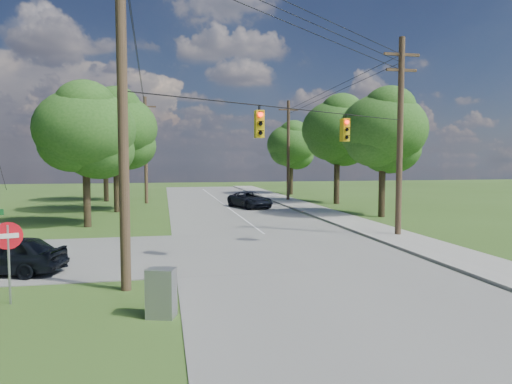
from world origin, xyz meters
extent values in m
plane|color=#36571D|center=(0.00, 0.00, 0.00)|extent=(140.00, 140.00, 0.00)
cube|color=gray|center=(2.00, 5.00, 0.01)|extent=(10.00, 100.00, 0.03)
cube|color=#A4A29A|center=(8.70, 5.00, 0.06)|extent=(2.60, 100.00, 0.12)
cylinder|color=brown|center=(-4.60, 0.40, 6.00)|extent=(0.32, 0.32, 12.00)
cylinder|color=brown|center=(8.90, 8.00, 5.25)|extent=(0.32, 0.32, 10.50)
cube|color=brown|center=(8.90, 8.00, 9.60)|extent=(2.00, 0.12, 0.14)
cube|color=brown|center=(8.90, 8.00, 8.80)|extent=(1.70, 0.12, 0.14)
cylinder|color=brown|center=(8.90, 30.00, 5.00)|extent=(0.32, 0.32, 10.00)
cube|color=brown|center=(8.90, 30.00, 9.10)|extent=(2.00, 0.12, 0.14)
cylinder|color=brown|center=(-5.00, 30.00, 5.00)|extent=(0.32, 0.32, 10.00)
cube|color=brown|center=(-5.00, 30.00, 9.10)|extent=(2.00, 0.12, 0.14)
cylinder|color=black|center=(2.15, 4.20, 10.35)|extent=(13.52, 7.63, 1.53)
cylinder|color=black|center=(2.15, 4.20, 9.95)|extent=(13.52, 7.63, 1.53)
cylinder|color=black|center=(2.15, 4.20, 9.55)|extent=(13.52, 7.63, 1.53)
cylinder|color=black|center=(8.90, 19.00, 9.35)|extent=(0.03, 22.00, 0.53)
cylinder|color=black|center=(-4.80, 15.20, 10.10)|extent=(0.43, 29.60, 2.03)
cylinder|color=black|center=(8.90, 19.00, 8.95)|extent=(0.03, 22.00, 0.53)
cylinder|color=black|center=(-4.80, 15.20, 9.70)|extent=(0.43, 29.60, 2.03)
cylinder|color=black|center=(2.15, 4.20, 6.20)|extent=(13.52, 7.63, 0.04)
cube|color=#DFB90D|center=(0.26, 3.02, 5.48)|extent=(0.32, 0.22, 1.05)
sphere|color=#FF0C05|center=(0.26, 2.88, 5.83)|extent=(0.17, 0.17, 0.17)
cube|color=#DFB90D|center=(0.26, 3.26, 5.48)|extent=(0.32, 0.22, 1.05)
sphere|color=#FF0C05|center=(0.26, 3.40, 5.83)|extent=(0.17, 0.17, 0.17)
cube|color=#DFB90D|center=(4.85, 5.60, 5.48)|extent=(0.32, 0.22, 1.05)
sphere|color=#FF0C05|center=(4.85, 5.46, 5.83)|extent=(0.17, 0.17, 0.17)
cube|color=#DFB90D|center=(4.85, 5.84, 5.48)|extent=(0.32, 0.22, 1.05)
sphere|color=#FF0C05|center=(4.85, 5.98, 5.83)|extent=(0.17, 0.17, 0.17)
cylinder|color=#3C2F1E|center=(-8.00, 15.00, 1.57)|extent=(0.45, 0.45, 3.15)
ellipsoid|color=#204E17|center=(-8.00, 15.00, 5.94)|extent=(6.00, 6.00, 4.92)
cylinder|color=#3C2F1E|center=(-7.00, 23.00, 1.75)|extent=(0.50, 0.50, 3.50)
ellipsoid|color=#204E17|center=(-7.00, 23.00, 6.60)|extent=(6.40, 6.40, 5.25)
cylinder|color=#3C2F1E|center=(-9.00, 33.00, 1.66)|extent=(0.48, 0.47, 3.32)
ellipsoid|color=#204E17|center=(-9.00, 33.00, 6.27)|extent=(6.00, 6.00, 4.92)
cylinder|color=#3C2F1E|center=(12.00, 16.00, 1.66)|extent=(0.48, 0.48, 3.32)
ellipsoid|color=#204E17|center=(12.00, 16.00, 6.27)|extent=(6.20, 6.20, 5.08)
cylinder|color=#3C2F1E|center=(12.50, 26.00, 1.84)|extent=(0.52, 0.52, 3.67)
ellipsoid|color=#204E17|center=(12.50, 26.00, 6.93)|extent=(6.60, 6.60, 5.41)
cylinder|color=#3C2F1E|center=(11.50, 38.00, 1.57)|extent=(0.45, 0.45, 3.15)
ellipsoid|color=#204E17|center=(11.50, 38.00, 5.94)|extent=(5.80, 5.80, 4.76)
imported|color=black|center=(-8.91, 3.22, 0.72)|extent=(4.33, 2.62, 1.38)
imported|color=black|center=(3.83, 23.86, 0.71)|extent=(3.68, 5.34, 1.36)
cube|color=gray|center=(-3.50, -2.37, 0.64)|extent=(0.83, 0.70, 1.29)
cylinder|color=gray|center=(-7.71, -0.41, 1.14)|extent=(0.06, 0.06, 2.27)
cylinder|color=red|center=(-7.71, -0.41, 1.96)|extent=(0.76, 0.27, 0.78)
cube|color=white|center=(-7.71, -0.44, 1.96)|extent=(0.55, 0.20, 0.13)
camera|label=1|loc=(-3.40, -14.24, 4.09)|focal=32.00mm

